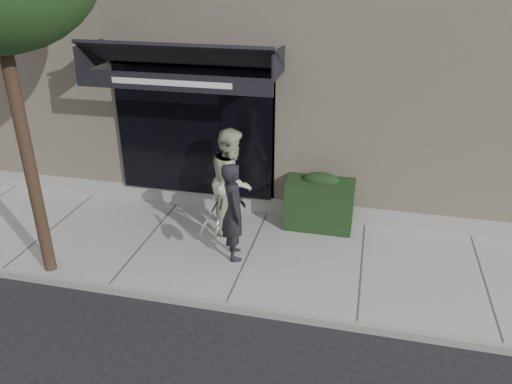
# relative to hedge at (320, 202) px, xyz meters

# --- Properties ---
(ground) EXTENTS (80.00, 80.00, 0.00)m
(ground) POSITION_rel_hedge_xyz_m (-1.10, -1.25, -0.66)
(ground) COLOR black
(ground) RESTS_ON ground
(sidewalk) EXTENTS (20.00, 3.00, 0.12)m
(sidewalk) POSITION_rel_hedge_xyz_m (-1.10, -1.25, -0.60)
(sidewalk) COLOR gray
(sidewalk) RESTS_ON ground
(curb) EXTENTS (20.00, 0.10, 0.14)m
(curb) POSITION_rel_hedge_xyz_m (-1.10, -2.80, -0.59)
(curb) COLOR gray
(curb) RESTS_ON ground
(building_facade) EXTENTS (14.30, 8.04, 5.64)m
(building_facade) POSITION_rel_hedge_xyz_m (-1.11, 3.71, 2.08)
(building_facade) COLOR beige
(building_facade) RESTS_ON ground
(hedge) EXTENTS (1.30, 0.70, 1.14)m
(hedge) POSITION_rel_hedge_xyz_m (0.00, 0.00, 0.00)
(hedge) COLOR black
(hedge) RESTS_ON sidewalk
(pedestrian_front) EXTENTS (0.87, 0.87, 1.78)m
(pedestrian_front) POSITION_rel_hedge_xyz_m (-1.34, -1.44, 0.35)
(pedestrian_front) COLOR black
(pedestrian_front) RESTS_ON sidewalk
(pedestrian_back) EXTENTS (0.91, 1.09, 2.04)m
(pedestrian_back) POSITION_rel_hedge_xyz_m (-1.63, -0.45, 0.48)
(pedestrian_back) COLOR beige
(pedestrian_back) RESTS_ON sidewalk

